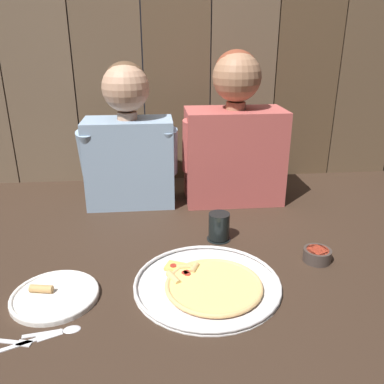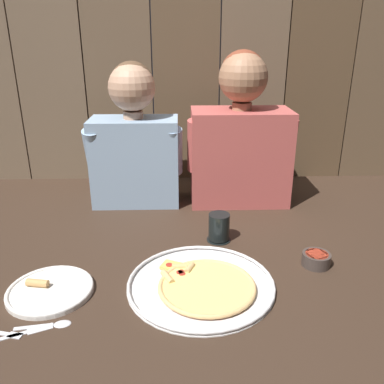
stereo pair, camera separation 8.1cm
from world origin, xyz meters
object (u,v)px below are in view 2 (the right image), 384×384
object	(u,v)px
drinking_glass	(219,228)
dipping_bowl	(316,259)
pizza_tray	(202,284)
diner_right	(240,136)
dinner_plate	(50,290)
diner_left	(134,139)

from	to	relation	value
drinking_glass	dipping_bowl	xyz separation A→B (m)	(0.29, -0.18, -0.03)
pizza_tray	drinking_glass	bearing A→B (deg)	75.37
diner_right	pizza_tray	bearing A→B (deg)	-106.46
pizza_tray	diner_right	distance (m)	0.73
diner_right	dinner_plate	bearing A→B (deg)	-133.15
pizza_tray	drinking_glass	xyz separation A→B (m)	(0.07, 0.28, 0.04)
pizza_tray	drinking_glass	size ratio (longest dim) A/B	4.29
pizza_tray	diner_right	world-z (taller)	diner_right
pizza_tray	dipping_bowl	distance (m)	0.38
pizza_tray	diner_right	bearing A→B (deg)	73.54
dipping_bowl	diner_left	world-z (taller)	diner_left
dinner_plate	dipping_bowl	distance (m)	0.81
drinking_glass	dipping_bowl	distance (m)	0.34
diner_left	dinner_plate	bearing A→B (deg)	-105.41
dinner_plate	dipping_bowl	size ratio (longest dim) A/B	2.71
drinking_glass	dipping_bowl	size ratio (longest dim) A/B	1.12
pizza_tray	diner_right	xyz separation A→B (m)	(0.19, 0.65, 0.28)
diner_left	diner_right	bearing A→B (deg)	0.03
dinner_plate	diner_right	size ratio (longest dim) A/B	0.38
drinking_glass	pizza_tray	bearing A→B (deg)	-104.63
drinking_glass	dipping_bowl	world-z (taller)	drinking_glass
dinner_plate	drinking_glass	size ratio (longest dim) A/B	2.41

